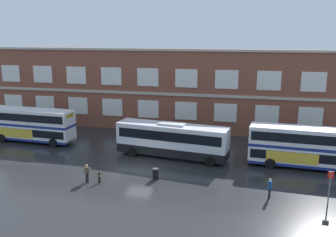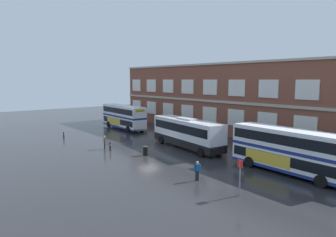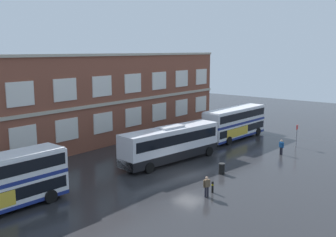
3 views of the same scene
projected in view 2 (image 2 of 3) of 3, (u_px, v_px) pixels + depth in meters
ground_plane at (162, 147)px, 39.48m from camera, size 120.00×120.00×0.00m
brick_terminal_building at (239, 99)px, 49.17m from camera, size 51.72×8.19×11.08m
double_decker_near at (124, 117)px, 53.63m from camera, size 11.11×3.26×4.07m
double_decker_middle at (288, 150)px, 28.20m from camera, size 11.14×3.36×4.07m
touring_coach at (187, 133)px, 38.60m from camera, size 12.24×4.18×3.80m
waiting_passenger at (197, 170)px, 26.24m from camera, size 0.33×0.64×1.70m
second_passenger at (105, 142)px, 38.10m from camera, size 0.61×0.40×1.70m
bus_stand_flag at (240, 174)px, 22.72m from camera, size 0.44×0.10×2.70m
station_litter_bin at (145, 151)px, 35.01m from camera, size 0.60×0.60×1.03m
safety_bollard_west at (64, 135)px, 44.90m from camera, size 0.19×0.19×0.95m
safety_bollard_east at (110, 147)px, 37.40m from camera, size 0.19×0.19×0.95m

